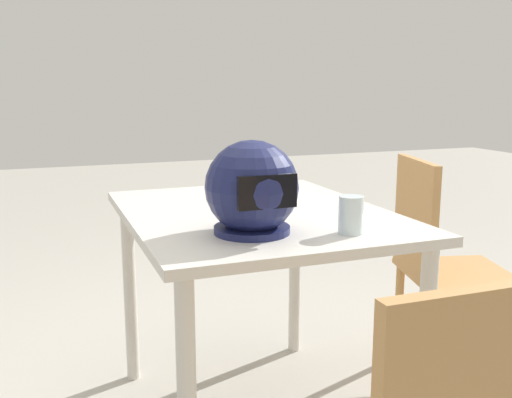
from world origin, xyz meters
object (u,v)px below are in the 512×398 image
object	(u,v)px
dining_table	(255,239)
chair_side	(436,258)
pizza	(257,193)
drinking_glass	(351,215)
motorcycle_helmet	(252,189)

from	to	relation	value
dining_table	chair_side	xyz separation A→B (m)	(-0.78, -0.04, -0.16)
pizza	dining_table	bearing A→B (deg)	68.06
pizza	drinking_glass	xyz separation A→B (m)	(-0.07, 0.56, 0.03)
motorcycle_helmet	chair_side	distance (m)	1.03
drinking_glass	chair_side	bearing A→B (deg)	-146.60
pizza	chair_side	size ratio (longest dim) A/B	0.29
dining_table	drinking_glass	world-z (taller)	drinking_glass
pizza	drinking_glass	size ratio (longest dim) A/B	2.41
dining_table	pizza	bearing A→B (deg)	-111.94
dining_table	motorcycle_helmet	world-z (taller)	motorcycle_helmet
motorcycle_helmet	drinking_glass	xyz separation A→B (m)	(-0.26, 0.10, -0.07)
chair_side	pizza	bearing A→B (deg)	-11.07
motorcycle_helmet	dining_table	bearing A→B (deg)	-112.62
pizza	drinking_glass	bearing A→B (deg)	97.19
drinking_glass	dining_table	bearing A→B (deg)	-69.10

